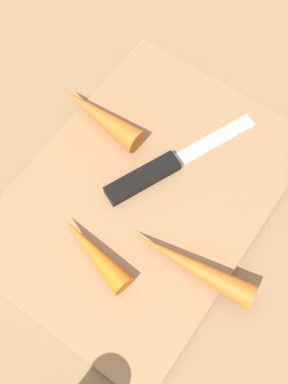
% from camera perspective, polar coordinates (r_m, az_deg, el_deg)
% --- Properties ---
extents(ground_plane, '(1.40, 1.40, 0.00)m').
position_cam_1_polar(ground_plane, '(0.54, -0.00, -0.51)').
color(ground_plane, '#8C6D4C').
extents(cutting_board, '(0.36, 0.26, 0.01)m').
position_cam_1_polar(cutting_board, '(0.53, -0.00, -0.26)').
color(cutting_board, '#99704C').
rests_on(cutting_board, ground_plane).
extents(knife, '(0.19, 0.10, 0.01)m').
position_cam_1_polar(knife, '(0.53, 1.05, 2.35)').
color(knife, '#B7B7BC').
rests_on(knife, cutting_board).
extents(carrot_longest, '(0.04, 0.14, 0.03)m').
position_cam_1_polar(carrot_longest, '(0.49, 5.64, -8.84)').
color(carrot_longest, orange).
rests_on(carrot_longest, cutting_board).
extents(carrot_medium, '(0.04, 0.12, 0.03)m').
position_cam_1_polar(carrot_medium, '(0.56, -5.54, 9.38)').
color(carrot_medium, orange).
rests_on(carrot_medium, cutting_board).
extents(carrot_shortest, '(0.05, 0.10, 0.03)m').
position_cam_1_polar(carrot_shortest, '(0.49, -6.60, -7.02)').
color(carrot_shortest, orange).
rests_on(carrot_shortest, cutting_board).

